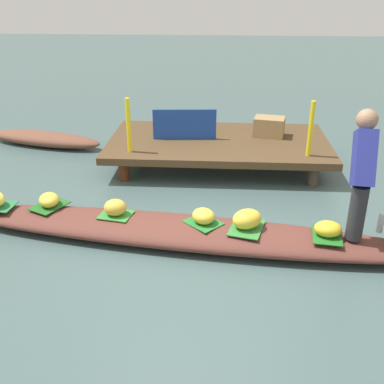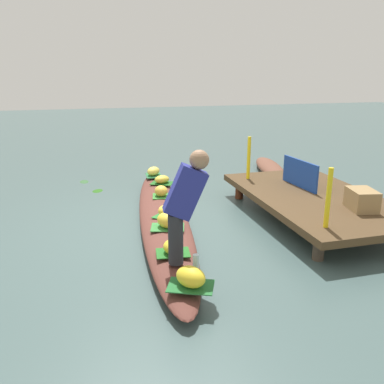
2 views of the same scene
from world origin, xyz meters
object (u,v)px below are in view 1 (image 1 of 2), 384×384
at_px(vendor_boat, 182,232).
at_px(banana_bunch_2, 328,229).
at_px(banana_bunch_1, 203,216).
at_px(water_bottle, 381,223).
at_px(moored_boat, 45,139).
at_px(banana_bunch_4, 49,200).
at_px(banana_bunch_0, 247,219).
at_px(vendor_person, 362,168).
at_px(banana_bunch_5, 115,207).
at_px(market_banner, 185,124).
at_px(produce_crate, 269,127).

height_order(vendor_boat, banana_bunch_2, banana_bunch_2).
distance_m(banana_bunch_1, water_bottle, 1.76).
bearing_deg(moored_boat, banana_bunch_4, -55.19).
relative_size(banana_bunch_0, vendor_person, 0.25).
relative_size(banana_bunch_5, vendor_person, 0.20).
bearing_deg(banana_bunch_2, vendor_person, 16.22).
bearing_deg(market_banner, banana_bunch_5, -109.23).
bearing_deg(market_banner, banana_bunch_0, -75.51).
bearing_deg(vendor_boat, produce_crate, 73.51).
distance_m(moored_boat, banana_bunch_1, 4.04).
relative_size(vendor_boat, water_bottle, 25.03).
bearing_deg(banana_bunch_1, market_banner, 99.38).
bearing_deg(water_bottle, vendor_person, -171.37).
height_order(vendor_person, water_bottle, vendor_person).
relative_size(banana_bunch_5, market_banner, 0.26).
bearing_deg(vendor_person, water_bottle, 8.63).
relative_size(banana_bunch_5, water_bottle, 1.14).
relative_size(moored_boat, banana_bunch_1, 8.22).
relative_size(banana_bunch_1, produce_crate, 0.56).
xyz_separation_m(vendor_boat, banana_bunch_5, (-0.72, 0.11, 0.20)).
xyz_separation_m(market_banner, produce_crate, (1.25, 0.24, -0.08)).
bearing_deg(market_banner, vendor_boat, -90.74).
xyz_separation_m(banana_bunch_2, market_banner, (-1.60, 2.47, 0.30)).
bearing_deg(banana_bunch_5, banana_bunch_2, -7.79).
relative_size(water_bottle, produce_crate, 0.48).
distance_m(banana_bunch_4, vendor_person, 3.29).
height_order(banana_bunch_5, water_bottle, water_bottle).
distance_m(vendor_person, market_banner, 3.05).
height_order(moored_boat, banana_bunch_0, banana_bunch_0).
bearing_deg(banana_bunch_1, banana_bunch_2, -8.51).
bearing_deg(vendor_person, banana_bunch_4, 173.02).
height_order(banana_bunch_4, market_banner, market_banner).
distance_m(banana_bunch_4, market_banner, 2.43).
bearing_deg(banana_bunch_0, market_banner, 109.14).
height_order(banana_bunch_1, water_bottle, water_bottle).
distance_m(moored_boat, produce_crate, 3.68).
height_order(banana_bunch_4, banana_bunch_5, banana_bunch_5).
distance_m(moored_boat, water_bottle, 5.44).
bearing_deg(water_bottle, banana_bunch_2, -167.68).
relative_size(moored_boat, market_banner, 2.21).
xyz_separation_m(banana_bunch_0, banana_bunch_5, (-1.39, 0.19, -0.01)).
distance_m(vendor_person, produce_crate, 2.73).
distance_m(vendor_boat, produce_crate, 2.78).
relative_size(banana_bunch_2, banana_bunch_4, 0.97).
relative_size(banana_bunch_1, banana_bunch_5, 1.04).
xyz_separation_m(vendor_person, water_bottle, (0.28, 0.04, -0.59)).
bearing_deg(banana_bunch_0, moored_boat, 136.78).
relative_size(banana_bunch_1, banana_bunch_4, 0.89).
bearing_deg(banana_bunch_4, banana_bunch_1, -9.34).
relative_size(vendor_boat, produce_crate, 11.98).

